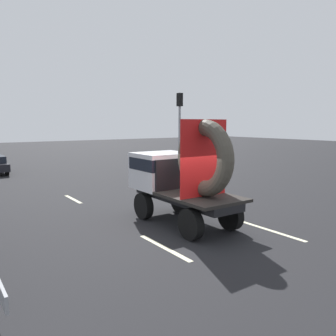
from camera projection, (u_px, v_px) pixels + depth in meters
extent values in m
plane|color=black|center=(193.00, 231.00, 11.14)|extent=(120.00, 120.00, 0.00)
cylinder|color=black|center=(144.00, 206.00, 12.54)|extent=(0.28, 0.98, 0.98)
cylinder|color=black|center=(180.00, 200.00, 13.50)|extent=(0.28, 0.98, 0.98)
cylinder|color=black|center=(191.00, 224.00, 10.27)|extent=(0.28, 0.98, 0.98)
cylinder|color=black|center=(230.00, 215.00, 11.24)|extent=(0.28, 0.98, 0.98)
cube|color=black|center=(184.00, 197.00, 11.84)|extent=(1.30, 4.48, 0.25)
cube|color=silver|center=(162.00, 170.00, 12.85)|extent=(2.00, 1.73, 1.35)
cube|color=black|center=(163.00, 163.00, 12.77)|extent=(2.02, 1.65, 0.44)
cube|color=black|center=(200.00, 197.00, 11.11)|extent=(2.00, 2.75, 0.10)
cube|color=black|center=(177.00, 174.00, 12.11)|extent=(1.80, 0.08, 1.10)
torus|color=#474238|center=(204.00, 158.00, 10.82)|extent=(0.52, 2.48, 2.48)
cube|color=red|center=(204.00, 158.00, 10.82)|extent=(1.90, 0.03, 2.48)
cylinder|color=black|center=(1.00, 167.00, 25.17)|extent=(0.20, 0.59, 0.59)
cylinder|color=black|center=(7.00, 171.00, 23.14)|extent=(0.20, 0.59, 0.59)
cylinder|color=gray|center=(180.00, 140.00, 23.69)|extent=(0.16, 0.16, 4.72)
cube|color=black|center=(180.00, 100.00, 23.32)|extent=(0.30, 0.36, 0.90)
sphere|color=#19D833|center=(182.00, 96.00, 23.38)|extent=(0.20, 0.20, 0.20)
cube|color=beige|center=(164.00, 247.00, 9.67)|extent=(0.16, 2.48, 0.01)
cube|color=beige|center=(73.00, 199.00, 15.84)|extent=(0.16, 2.01, 0.01)
cube|color=beige|center=(271.00, 231.00, 11.20)|extent=(0.16, 2.63, 0.01)
cube|color=beige|center=(139.00, 189.00, 18.29)|extent=(0.16, 2.14, 0.01)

